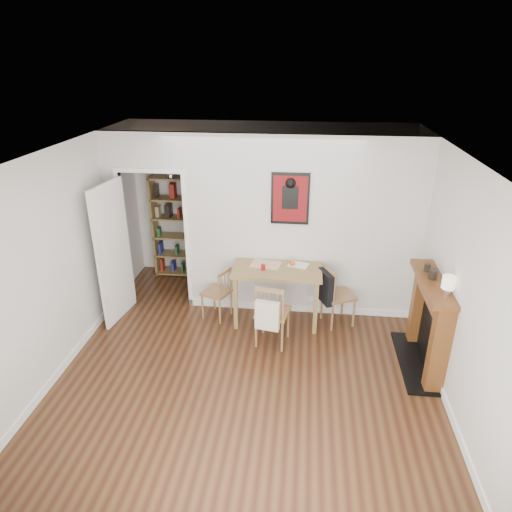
# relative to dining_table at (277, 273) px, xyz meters

# --- Properties ---
(ground) EXTENTS (5.20, 5.20, 0.00)m
(ground) POSITION_rel_dining_table_xyz_m (-0.26, -1.10, -0.74)
(ground) COLOR #4F3019
(ground) RESTS_ON ground
(room_shell) EXTENTS (5.20, 5.20, 5.20)m
(room_shell) POSITION_rel_dining_table_xyz_m (-0.16, 0.24, 0.56)
(room_shell) COLOR silver
(room_shell) RESTS_ON ground
(dining_table) EXTENTS (1.23, 0.78, 0.84)m
(dining_table) POSITION_rel_dining_table_xyz_m (0.00, 0.00, 0.00)
(dining_table) COLOR olive
(dining_table) RESTS_ON ground
(chair_left) EXTENTS (0.51, 0.51, 0.78)m
(chair_left) POSITION_rel_dining_table_xyz_m (-0.87, -0.03, -0.35)
(chair_left) COLOR #9B7948
(chair_left) RESTS_ON ground
(chair_right) EXTENTS (0.61, 0.57, 0.87)m
(chair_right) POSITION_rel_dining_table_xyz_m (0.85, -0.02, -0.29)
(chair_right) COLOR #9B7948
(chair_right) RESTS_ON ground
(chair_front) EXTENTS (0.52, 0.57, 0.90)m
(chair_front) POSITION_rel_dining_table_xyz_m (-0.02, -0.61, -0.28)
(chair_front) COLOR #9B7948
(chair_front) RESTS_ON ground
(bookshelf) EXTENTS (0.74, 0.30, 1.75)m
(bookshelf) POSITION_rel_dining_table_xyz_m (-1.82, 1.30, 0.13)
(bookshelf) COLOR olive
(bookshelf) RESTS_ON ground
(fireplace) EXTENTS (0.45, 1.25, 1.16)m
(fireplace) POSITION_rel_dining_table_xyz_m (1.90, -0.85, -0.12)
(fireplace) COLOR brown
(fireplace) RESTS_ON ground
(red_glass) EXTENTS (0.06, 0.06, 0.08)m
(red_glass) POSITION_rel_dining_table_xyz_m (-0.19, -0.12, 0.14)
(red_glass) COLOR maroon
(red_glass) RESTS_ON dining_table
(orange_fruit) EXTENTS (0.08, 0.08, 0.08)m
(orange_fruit) POSITION_rel_dining_table_xyz_m (0.20, 0.05, 0.14)
(orange_fruit) COLOR #DD4D0B
(orange_fruit) RESTS_ON dining_table
(placemat) EXTENTS (0.45, 0.37, 0.00)m
(placemat) POSITION_rel_dining_table_xyz_m (-0.17, 0.05, 0.10)
(placemat) COLOR beige
(placemat) RESTS_ON dining_table
(notebook) EXTENTS (0.32, 0.27, 0.01)m
(notebook) POSITION_rel_dining_table_xyz_m (0.29, 0.08, 0.11)
(notebook) COLOR silver
(notebook) RESTS_ON dining_table
(mantel_lamp) EXTENTS (0.14, 0.14, 0.22)m
(mantel_lamp) POSITION_rel_dining_table_xyz_m (1.91, -1.19, 0.56)
(mantel_lamp) COLOR silver
(mantel_lamp) RESTS_ON fireplace
(ceramic_jar_a) EXTENTS (0.10, 0.10, 0.12)m
(ceramic_jar_a) POSITION_rel_dining_table_xyz_m (1.85, -0.80, 0.48)
(ceramic_jar_a) COLOR black
(ceramic_jar_a) RESTS_ON fireplace
(ceramic_jar_b) EXTENTS (0.08, 0.08, 0.09)m
(ceramic_jar_b) POSITION_rel_dining_table_xyz_m (1.83, -0.60, 0.47)
(ceramic_jar_b) COLOR black
(ceramic_jar_b) RESTS_ON fireplace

